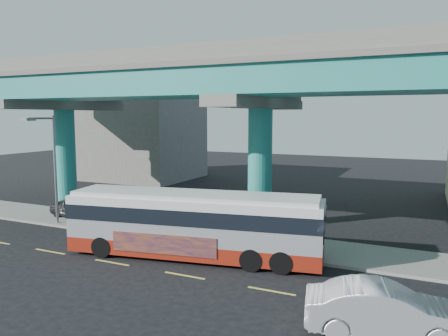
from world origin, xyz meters
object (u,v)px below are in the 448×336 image
at_px(sedan, 385,310).
at_px(street_lamp, 48,153).
at_px(parked_car, 73,208).
at_px(transit_bus, 194,222).

height_order(sedan, street_lamp, street_lamp).
bearing_deg(sedan, street_lamp, 61.06).
relative_size(parked_car, street_lamp, 0.55).
bearing_deg(parked_car, transit_bus, -100.00).
xyz_separation_m(transit_bus, street_lamp, (-11.07, 1.40, 2.88)).
bearing_deg(street_lamp, parked_car, 94.85).
height_order(transit_bus, sedan, transit_bus).
height_order(parked_car, street_lamp, street_lamp).
xyz_separation_m(sedan, parked_car, (-20.49, 7.69, -0.05)).
height_order(sedan, parked_car, sedan).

